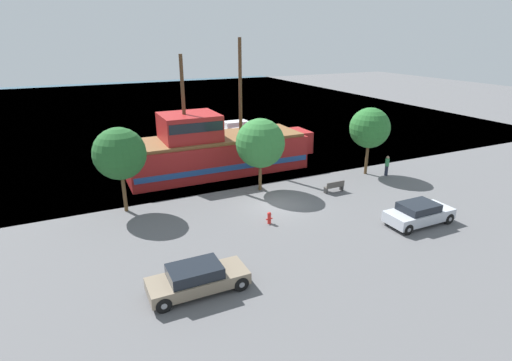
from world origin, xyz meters
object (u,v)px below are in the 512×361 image
object	(u,v)px
parked_car_curb_front	(419,213)
pedestrian_walking_near	(387,166)
fire_hydrant	(269,217)
pirate_ship	(215,150)
parked_car_curb_mid	(197,278)
moored_boat_outer	(239,130)
moored_boat_dockside	(252,139)
bench_promenade_east	(334,187)

from	to	relation	value
parked_car_curb_front	pedestrian_walking_near	size ratio (longest dim) A/B	2.58
fire_hydrant	pirate_ship	bearing A→B (deg)	87.59
pirate_ship	pedestrian_walking_near	bearing A→B (deg)	-29.66
pirate_ship	parked_car_curb_mid	size ratio (longest dim) A/B	3.60
pirate_ship	moored_boat_outer	world-z (taller)	pirate_ship
parked_car_curb_mid	pedestrian_walking_near	bearing A→B (deg)	24.49
moored_boat_dockside	pedestrian_walking_near	xyz separation A→B (m)	(6.05, -13.52, 0.17)
pirate_ship	moored_boat_dockside	size ratio (longest dim) A/B	2.24
moored_boat_outer	pedestrian_walking_near	bearing A→B (deg)	-73.38
moored_boat_dockside	bench_promenade_east	size ratio (longest dim) A/B	4.71
moored_boat_outer	fire_hydrant	distance (m)	23.35
parked_car_curb_mid	fire_hydrant	world-z (taller)	parked_car_curb_mid
moored_boat_dockside	pedestrian_walking_near	bearing A→B (deg)	-65.90
moored_boat_outer	pedestrian_walking_near	size ratio (longest dim) A/B	4.03
bench_promenade_east	pedestrian_walking_near	xyz separation A→B (m)	(6.13, 1.26, 0.41)
pirate_ship	parked_car_curb_front	bearing A→B (deg)	-62.29
pedestrian_walking_near	pirate_ship	bearing A→B (deg)	150.34
parked_car_curb_mid	pedestrian_walking_near	xyz separation A→B (m)	(18.99, 8.65, 0.17)
bench_promenade_east	pirate_ship	bearing A→B (deg)	127.05
moored_boat_dockside	pedestrian_walking_near	world-z (taller)	moored_boat_dockside
pirate_ship	fire_hydrant	size ratio (longest dim) A/B	21.18
fire_hydrant	parked_car_curb_mid	bearing A→B (deg)	-141.89
moored_boat_dockside	fire_hydrant	distance (m)	18.68
pirate_ship	fire_hydrant	bearing A→B (deg)	-92.41
moored_boat_outer	fire_hydrant	size ratio (longest dim) A/B	8.78
moored_boat_outer	parked_car_curb_front	xyz separation A→B (m)	(0.84, -26.08, 0.07)
moored_boat_dockside	moored_boat_outer	xyz separation A→B (m)	(0.60, 4.75, -0.06)
bench_promenade_east	parked_car_curb_mid	bearing A→B (deg)	-150.11
moored_boat_outer	bench_promenade_east	size ratio (longest dim) A/B	4.37
bench_promenade_east	pedestrian_walking_near	distance (m)	6.27
parked_car_curb_mid	fire_hydrant	size ratio (longest dim) A/B	5.89
moored_boat_outer	pedestrian_walking_near	xyz separation A→B (m)	(5.45, -18.27, 0.22)
moored_boat_outer	moored_boat_dockside	bearing A→B (deg)	-97.14
moored_boat_dockside	moored_boat_outer	distance (m)	4.79
pirate_ship	fire_hydrant	world-z (taller)	pirate_ship
moored_boat_outer	parked_car_curb_mid	size ratio (longest dim) A/B	1.49
moored_boat_dockside	pedestrian_walking_near	distance (m)	14.81
parked_car_curb_mid	fire_hydrant	xyz separation A→B (m)	(6.10, 4.79, -0.27)
pirate_ship	pedestrian_walking_near	distance (m)	14.33
parked_car_curb_mid	fire_hydrant	bearing A→B (deg)	38.11
moored_boat_outer	parked_car_curb_front	bearing A→B (deg)	-88.15
parked_car_curb_front	pedestrian_walking_near	xyz separation A→B (m)	(4.61, 7.80, 0.15)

